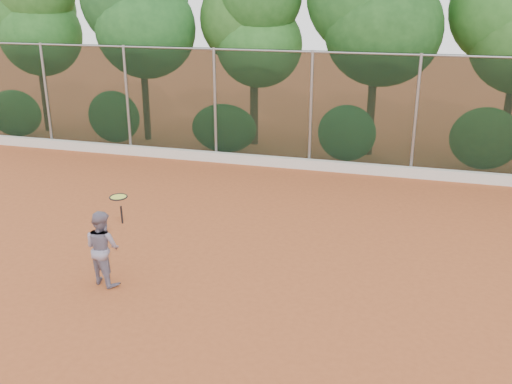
# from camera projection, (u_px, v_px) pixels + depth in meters

# --- Properties ---
(ground) EXTENTS (80.00, 80.00, 0.00)m
(ground) POSITION_uv_depth(u_px,v_px,m) (242.00, 269.00, 11.08)
(ground) COLOR #A65027
(ground) RESTS_ON ground
(concrete_curb) EXTENTS (24.00, 0.20, 0.30)m
(concrete_curb) POSITION_uv_depth(u_px,v_px,m) (308.00, 164.00, 17.22)
(concrete_curb) COLOR silver
(concrete_curb) RESTS_ON ground
(tennis_player) EXTENTS (0.83, 0.73, 1.41)m
(tennis_player) POSITION_uv_depth(u_px,v_px,m) (103.00, 248.00, 10.35)
(tennis_player) COLOR gray
(tennis_player) RESTS_ON ground
(chainlink_fence) EXTENTS (24.09, 0.09, 3.50)m
(chainlink_fence) POSITION_uv_depth(u_px,v_px,m) (311.00, 107.00, 16.81)
(chainlink_fence) COLOR black
(chainlink_fence) RESTS_ON ground
(foliage_backdrop) EXTENTS (23.70, 3.63, 7.55)m
(foliage_backdrop) POSITION_uv_depth(u_px,v_px,m) (308.00, 14.00, 17.89)
(foliage_backdrop) COLOR #402818
(foliage_backdrop) RESTS_ON ground
(tennis_racket) EXTENTS (0.34, 0.34, 0.53)m
(tennis_racket) POSITION_uv_depth(u_px,v_px,m) (119.00, 199.00, 9.76)
(tennis_racket) COLOR black
(tennis_racket) RESTS_ON ground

